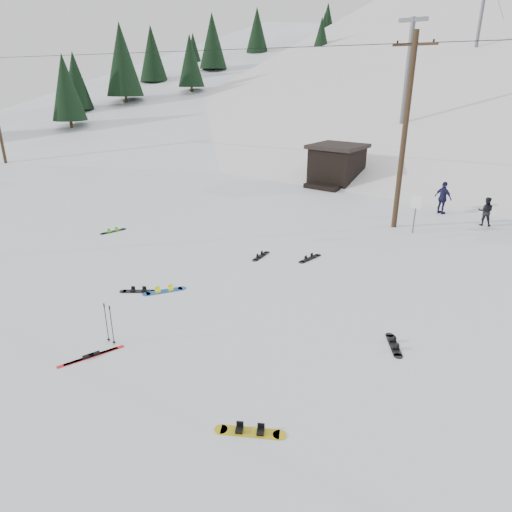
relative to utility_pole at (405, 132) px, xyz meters
The scene contains 20 objects.
ground 14.90m from the utility_pole, 98.13° to the right, with size 200.00×200.00×0.00m, color white.
ski_slope 44.31m from the utility_pole, 92.79° to the left, with size 60.00×75.00×45.00m, color white.
ridge_left 53.35m from the utility_pole, 138.18° to the left, with size 34.00×85.00×38.00m, color white.
treeline_left 44.65m from the utility_pole, 144.16° to the left, with size 20.00×64.00×10.00m, color black, non-canonical shape.
utility_pole is the anchor object (origin of this frame).
trail_sign 3.60m from the utility_pole, 21.04° to the right, with size 0.50×0.09×1.85m.
lift_hut 10.40m from the utility_pole, 135.24° to the left, with size 3.40×4.10×2.75m.
lift_tower_near 17.38m from the utility_pole, 110.56° to the left, with size 2.20×0.36×8.00m.
lift_tower_mid 37.76m from the utility_pole, 99.46° to the left, with size 2.20×0.36×8.00m.
hero_snowboard 13.49m from the utility_pole, 106.76° to the right, with size 0.94×1.37×0.11m.
hero_skis 16.89m from the utility_pole, 97.79° to the right, with size 0.64×1.74×0.09m.
ski_poles 16.02m from the utility_pole, 98.74° to the right, with size 0.34×0.09×1.22m.
board_scatter_a 14.20m from the utility_pole, 109.03° to the right, with size 1.13×0.91×0.09m.
board_scatter_b 9.18m from the utility_pole, 111.71° to the right, with size 0.39×1.30×0.09m.
board_scatter_c 14.76m from the utility_pole, 139.68° to the right, with size 0.46×1.34×0.10m.
board_scatter_d 12.29m from the utility_pole, 68.59° to the right, with size 0.85×1.15×0.09m.
board_scatter_e 16.66m from the utility_pole, 79.27° to the right, with size 1.39×0.92×0.11m.
board_scatter_f 7.94m from the utility_pole, 100.15° to the right, with size 0.39×1.37×0.10m.
skier_dark 6.10m from the utility_pole, 40.14° to the left, with size 0.71×0.56×1.47m, color black.
skier_navy 5.53m from the utility_pole, 72.94° to the left, with size 1.04×0.44×1.78m, color #19183D.
Camera 1 is at (9.71, -7.76, 7.11)m, focal length 32.00 mm.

